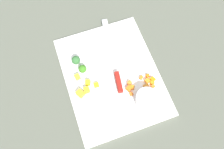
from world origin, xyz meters
TOP-DOWN VIEW (x-y plane):
  - ground_plane at (0.00, 0.00)m, footprint 4.00×4.00m
  - cutting_board at (0.00, 0.00)m, footprint 0.41×0.32m
  - prep_bowl at (0.12, 0.07)m, footprint 0.07×0.07m
  - chef_knife at (-0.02, 0.02)m, footprint 0.30×0.06m
  - carrot_dice_0 at (0.04, 0.12)m, footprint 0.01×0.01m
  - carrot_dice_1 at (0.09, 0.04)m, footprint 0.01×0.01m
  - carrot_dice_2 at (0.04, 0.09)m, footprint 0.02×0.02m
  - carrot_dice_3 at (0.07, 0.04)m, footprint 0.02×0.02m
  - carrot_dice_4 at (0.09, 0.12)m, footprint 0.01×0.01m
  - carrot_dice_5 at (0.06, 0.11)m, footprint 0.02×0.02m
  - carrot_dice_6 at (0.07, 0.12)m, footprint 0.01×0.01m
  - carrot_dice_7 at (0.06, 0.13)m, footprint 0.02×0.02m
  - carrot_dice_8 at (0.08, 0.09)m, footprint 0.01×0.02m
  - carrot_dice_9 at (0.07, 0.05)m, footprint 0.02×0.02m
  - carrot_dice_10 at (0.05, 0.05)m, footprint 0.02×0.02m
  - pepper_dice_0 at (-0.03, -0.12)m, footprint 0.02×0.02m
  - pepper_dice_1 at (0.03, -0.12)m, footprint 0.03×0.03m
  - pepper_dice_2 at (0.02, -0.06)m, footprint 0.02×0.02m
  - pepper_dice_3 at (0.00, -0.09)m, footprint 0.02×0.02m
  - pepper_dice_4 at (0.02, -0.10)m, footprint 0.02×0.02m
  - broccoli_floret_0 at (-0.09, -0.10)m, footprint 0.03×0.03m
  - broccoli_floret_1 at (-0.05, -0.09)m, footprint 0.03×0.03m

SIDE VIEW (x-z plane):
  - ground_plane at x=0.00m, z-range 0.00..0.00m
  - cutting_board at x=0.00m, z-range 0.00..0.01m
  - carrot_dice_1 at x=0.09m, z-range 0.01..0.02m
  - carrot_dice_2 at x=0.04m, z-range 0.01..0.02m
  - carrot_dice_6 at x=0.07m, z-range 0.01..0.02m
  - carrot_dice_4 at x=0.09m, z-range 0.01..0.02m
  - carrot_dice_7 at x=0.06m, z-range 0.01..0.02m
  - carrot_dice_0 at x=0.04m, z-range 0.01..0.02m
  - carrot_dice_8 at x=0.08m, z-range 0.01..0.02m
  - pepper_dice_2 at x=0.02m, z-range 0.01..0.02m
  - carrot_dice_9 at x=0.07m, z-range 0.01..0.02m
  - carrot_dice_10 at x=0.05m, z-range 0.01..0.02m
  - carrot_dice_5 at x=0.06m, z-range 0.01..0.03m
  - carrot_dice_3 at x=0.07m, z-range 0.01..0.03m
  - chef_knife at x=-0.02m, z-range 0.01..0.03m
  - pepper_dice_0 at x=-0.03m, z-range 0.01..0.03m
  - pepper_dice_3 at x=0.00m, z-range 0.01..0.03m
  - pepper_dice_4 at x=0.02m, z-range 0.01..0.03m
  - pepper_dice_1 at x=0.03m, z-range 0.01..0.03m
  - broccoli_floret_1 at x=-0.05m, z-range 0.01..0.04m
  - broccoli_floret_0 at x=-0.09m, z-range 0.01..0.05m
  - prep_bowl at x=0.12m, z-range 0.01..0.06m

